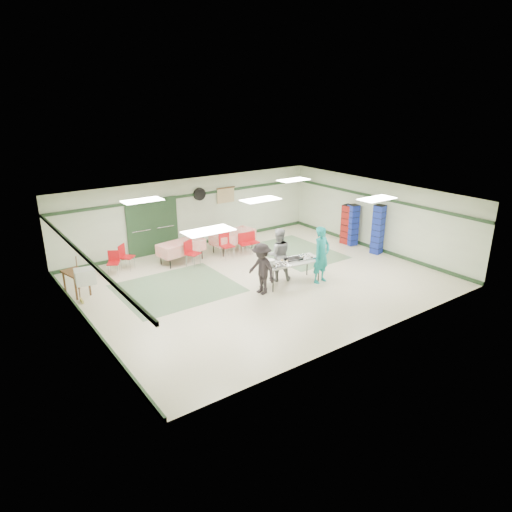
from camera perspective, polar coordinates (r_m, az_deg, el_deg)
floor at (r=14.90m, az=0.55°, el=-3.04°), size 11.00×11.00×0.00m
ceiling at (r=14.08m, az=0.58°, el=7.15°), size 11.00×11.00×0.00m
wall_back at (r=18.12m, az=-7.91°, el=5.42°), size 11.00×0.00×11.00m
wall_front at (r=11.35m, az=14.14°, el=-3.79°), size 11.00×0.00×11.00m
wall_left at (r=12.21m, az=-20.77°, el=-2.81°), size 0.00×9.00×9.00m
wall_right at (r=18.11m, az=14.80°, el=4.95°), size 0.00×9.00×9.00m
trim_back at (r=17.94m, az=-7.97°, el=7.57°), size 11.00×0.06×0.10m
baseboard_back at (r=18.45m, az=-7.68°, el=1.52°), size 11.00×0.06×0.12m
trim_left at (r=11.98m, az=-21.03°, el=0.31°), size 0.06×9.00×0.10m
baseboard_left at (r=12.74m, az=-19.94°, el=-8.16°), size 0.06×9.00×0.12m
trim_right at (r=17.93m, az=14.93°, el=7.09°), size 0.06×9.00×0.10m
baseboard_right at (r=18.45m, az=14.40°, el=1.06°), size 0.06×9.00×0.12m
green_patch_a at (r=14.52m, az=-9.83°, el=-3.97°), size 3.50×3.00×0.01m
green_patch_b at (r=17.63m, az=5.02°, el=0.56°), size 2.50×3.50×0.01m
double_door_left at (r=17.27m, az=-14.22°, el=3.26°), size 0.90×0.06×2.10m
double_door_right at (r=17.62m, az=-11.36°, el=3.80°), size 0.90×0.06×2.10m
door_frame at (r=17.42m, az=-12.76°, el=3.51°), size 2.00×0.03×2.15m
wall_fan at (r=18.05m, az=-7.08°, el=7.68°), size 0.50×0.10×0.50m
scroll_banner at (r=18.68m, az=-3.81°, el=7.57°), size 0.80×0.02×0.60m
serving_table at (r=14.45m, az=4.42°, el=-0.77°), size 2.06×1.03×0.76m
sheet_tray_right at (r=14.71m, az=5.96°, el=-0.23°), size 0.69×0.55×0.02m
sheet_tray_mid at (r=14.44m, az=4.06°, el=-0.56°), size 0.64×0.52×0.02m
sheet_tray_left at (r=13.98m, az=3.09°, el=-1.23°), size 0.60×0.49×0.02m
baking_pan at (r=14.47m, az=4.74°, el=-0.42°), size 0.55×0.38×0.08m
foam_box_stack at (r=13.90m, az=1.79°, el=-0.90°), size 0.26×0.25×0.22m
volunteer_teal at (r=14.61m, az=8.19°, el=0.14°), size 0.72×0.53×1.84m
volunteer_grey at (r=14.66m, az=2.80°, el=0.20°), size 1.05×0.97×1.74m
volunteer_dark at (r=13.66m, az=0.70°, el=-1.60°), size 0.68×1.08×1.59m
dining_table_a at (r=17.56m, az=-2.92°, el=2.48°), size 1.85×1.02×0.77m
dining_table_b at (r=16.54m, az=-9.33°, el=1.13°), size 1.79×1.02×0.77m
chair_a at (r=17.19m, az=-1.52°, el=1.84°), size 0.43×0.43×0.80m
chair_b at (r=16.77m, az=-3.82°, el=1.64°), size 0.44×0.44×0.94m
chair_c at (r=17.41m, az=-0.47°, el=2.04°), size 0.38×0.38×0.79m
chair_d at (r=16.09m, az=-8.17°, el=0.66°), size 0.57×0.57×0.93m
chair_loose_a at (r=16.26m, az=-16.10°, el=0.19°), size 0.58×0.58×0.89m
chair_loose_b at (r=15.97m, az=-17.38°, el=-0.50°), size 0.52×0.52×0.81m
crate_stack_blue_a at (r=18.52m, az=11.98°, el=3.80°), size 0.42×0.42×1.65m
crate_stack_red at (r=18.69m, az=11.39°, el=3.90°), size 0.47×0.47×1.59m
crate_stack_blue_b at (r=17.70m, az=15.01°, el=3.21°), size 0.42×0.42×1.88m
printer_table at (r=14.66m, az=-21.62°, el=-2.23°), size 0.71×0.93×0.74m
office_printer at (r=13.56m, az=-20.59°, el=-2.39°), size 0.59×0.54×0.42m
broom at (r=14.06m, az=-21.36°, el=-2.64°), size 0.08×0.23×1.42m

